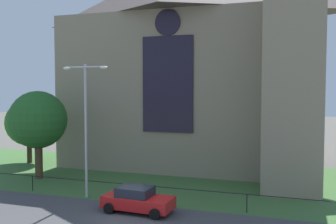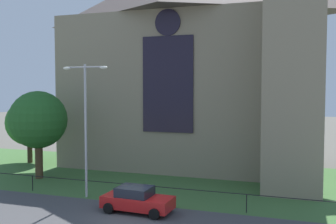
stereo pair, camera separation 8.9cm
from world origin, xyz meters
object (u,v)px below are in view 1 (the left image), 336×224
object	(u,v)px
streetlamp_near	(86,114)
tree_left_far	(29,123)
church_building	(194,58)
tree_left_near	(38,120)
parked_car_red	(137,200)

from	to	relation	value
streetlamp_near	tree_left_far	bearing A→B (deg)	142.42
church_building	tree_left_far	xyz separation A→B (m)	(-15.67, -4.25, -6.28)
church_building	tree_left_far	size ratio (longest dim) A/B	4.14
tree_left_far	tree_left_near	bearing A→B (deg)	-46.16
church_building	streetlamp_near	distance (m)	14.62
streetlamp_near	parked_car_red	world-z (taller)	streetlamp_near
streetlamp_near	parked_car_red	distance (m)	6.93
tree_left_near	tree_left_far	distance (m)	7.50
church_building	parked_car_red	size ratio (longest dim) A/B	6.08
church_building	tree_left_near	xyz separation A→B (m)	(-10.51, -9.63, -5.48)
church_building	tree_left_near	world-z (taller)	church_building
church_building	tree_left_far	bearing A→B (deg)	-164.82
streetlamp_near	church_building	bearing A→B (deg)	73.64
tree_left_near	parked_car_red	world-z (taller)	tree_left_near
streetlamp_near	parked_car_red	size ratio (longest dim) A/B	2.10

